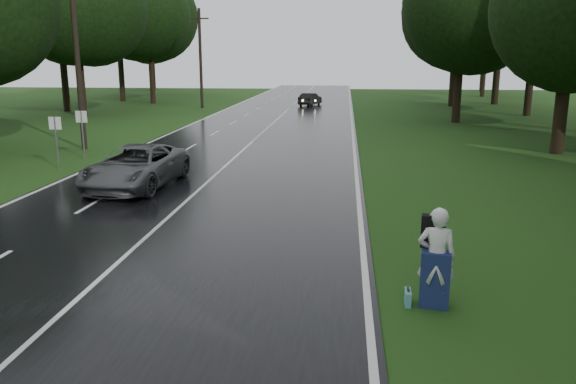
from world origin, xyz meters
name	(u,v)px	position (x,y,z in m)	size (l,w,h in m)	color
ground	(62,315)	(0.00, 0.00, 0.00)	(160.00, 160.00, 0.00)	#1E4213
road	(245,149)	(0.00, 20.00, 0.02)	(12.00, 140.00, 0.04)	black
lane_center	(245,148)	(0.00, 20.00, 0.04)	(0.12, 140.00, 0.01)	silver
grey_car	(136,167)	(-2.44, 10.59, 0.81)	(2.55, 5.54, 1.54)	#4A4C4F
far_car	(310,99)	(1.73, 48.18, 0.66)	(1.30, 3.74, 1.23)	black
hitchhiker	(436,261)	(7.08, 1.13, 0.93)	(0.80, 0.75, 2.01)	silver
suitcase	(408,297)	(6.59, 1.14, 0.14)	(0.12, 0.41, 0.29)	teal
utility_pole_mid	(85,149)	(-8.50, 19.18, 0.00)	(1.80, 0.28, 9.36)	black
utility_pole_far	(202,108)	(-8.50, 44.55, 0.00)	(1.80, 0.28, 9.22)	black
road_sign_a	(59,169)	(-7.20, 13.88, 0.00)	(0.55, 0.10, 2.27)	white
road_sign_b	(85,159)	(-7.20, 16.39, 0.00)	(0.55, 0.10, 2.30)	white
tree_left_e	(84,116)	(-16.35, 35.74, 0.00)	(9.80, 9.80, 15.31)	black
tree_left_f	(153,103)	(-15.03, 49.42, 0.00)	(10.58, 10.58, 16.53)	black
tree_right_d	(556,153)	(16.03, 20.26, 0.00)	(7.77, 7.77, 12.14)	black
tree_right_e	(455,122)	(13.56, 34.23, 0.00)	(9.12, 9.12, 14.26)	black
tree_right_f	(451,106)	(15.90, 49.14, 0.00)	(9.40, 9.40, 14.68)	black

